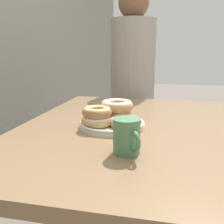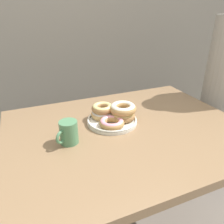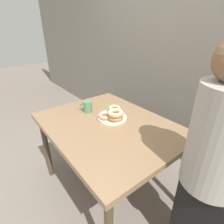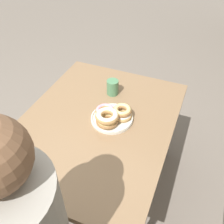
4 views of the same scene
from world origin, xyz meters
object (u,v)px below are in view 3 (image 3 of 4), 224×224
object	(u,v)px
dining_table	(108,131)
person_figure	(212,174)
donut_plate	(113,114)
coffee_mug	(87,106)

from	to	relation	value
dining_table	person_figure	distance (m)	0.79
dining_table	donut_plate	xyz separation A→B (m)	(-0.04, 0.08, 0.11)
coffee_mug	person_figure	distance (m)	1.07
coffee_mug	person_figure	world-z (taller)	person_figure
dining_table	donut_plate	world-z (taller)	donut_plate
donut_plate	person_figure	distance (m)	0.81
person_figure	dining_table	bearing A→B (deg)	-172.11
dining_table	coffee_mug	world-z (taller)	coffee_mug
donut_plate	person_figure	size ratio (longest dim) A/B	0.19
dining_table	coffee_mug	bearing A→B (deg)	-177.05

